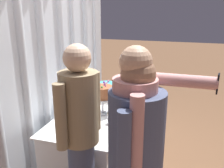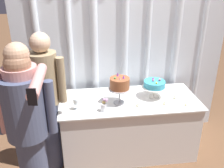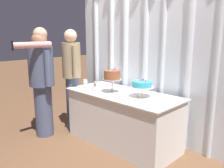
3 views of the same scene
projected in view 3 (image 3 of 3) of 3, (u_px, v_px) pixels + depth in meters
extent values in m
plane|color=brown|center=(117.00, 145.00, 3.32)|extent=(24.00, 24.00, 0.00)
cube|color=silver|center=(146.00, 44.00, 3.45)|extent=(2.73, 0.04, 2.82)
cylinder|color=silver|center=(97.00, 42.00, 4.16)|extent=(0.08, 0.08, 2.82)
cylinder|color=silver|center=(112.00, 43.00, 3.89)|extent=(0.08, 0.08, 2.82)
cylinder|color=silver|center=(126.00, 43.00, 3.68)|extent=(0.10, 0.10, 2.82)
cylinder|color=silver|center=(146.00, 44.00, 3.42)|extent=(0.09, 0.09, 2.82)
cylinder|color=silver|center=(164.00, 44.00, 3.21)|extent=(0.06, 0.06, 2.82)
cylinder|color=silver|center=(190.00, 45.00, 2.94)|extent=(0.09, 0.09, 2.82)
cylinder|color=silver|center=(218.00, 46.00, 2.70)|extent=(0.06, 0.06, 2.82)
cube|color=white|center=(122.00, 119.00, 3.32)|extent=(1.60, 0.69, 0.73)
cube|color=white|center=(123.00, 94.00, 3.24)|extent=(1.65, 0.74, 0.01)
cylinder|color=#B2B2B7|center=(112.00, 92.00, 3.27)|extent=(0.14, 0.14, 0.01)
cylinder|color=#B2B2B7|center=(112.00, 86.00, 3.25)|extent=(0.02, 0.02, 0.17)
cylinder|color=#B2B2B7|center=(112.00, 79.00, 3.24)|extent=(0.26, 0.26, 0.01)
cylinder|color=#995633|center=(112.00, 75.00, 3.22)|extent=(0.22, 0.22, 0.12)
cone|color=purple|center=(114.00, 69.00, 3.17)|extent=(0.03, 0.03, 0.04)
cone|color=purple|center=(115.00, 68.00, 3.26)|extent=(0.03, 0.03, 0.04)
sphere|color=green|center=(109.00, 69.00, 3.24)|extent=(0.02, 0.02, 0.02)
cone|color=pink|center=(110.00, 69.00, 3.18)|extent=(0.02, 0.02, 0.03)
cylinder|color=silver|center=(142.00, 96.00, 3.04)|extent=(0.12, 0.12, 0.01)
cylinder|color=silver|center=(142.00, 92.00, 3.03)|extent=(0.02, 0.02, 0.12)
cylinder|color=silver|center=(142.00, 87.00, 3.02)|extent=(0.30, 0.30, 0.01)
cylinder|color=#3DB2D1|center=(142.00, 84.00, 3.01)|extent=(0.26, 0.26, 0.07)
sphere|color=pink|center=(146.00, 81.00, 2.96)|extent=(0.03, 0.03, 0.03)
sphere|color=purple|center=(143.00, 80.00, 3.03)|extent=(0.03, 0.03, 0.03)
sphere|color=pink|center=(140.00, 80.00, 3.01)|extent=(0.03, 0.03, 0.03)
sphere|color=yellow|center=(138.00, 81.00, 2.94)|extent=(0.02, 0.02, 0.02)
cylinder|color=silver|center=(85.00, 88.00, 3.55)|extent=(0.06, 0.06, 0.00)
cylinder|color=silver|center=(85.00, 85.00, 3.55)|extent=(0.01, 0.01, 0.07)
cylinder|color=silver|center=(85.00, 81.00, 3.53)|extent=(0.07, 0.07, 0.06)
cylinder|color=silver|center=(94.00, 89.00, 3.30)|extent=(0.07, 0.07, 0.09)
sphere|color=#CC9EC6|center=(95.00, 83.00, 3.25)|extent=(0.04, 0.04, 0.04)
sphere|color=#E5C666|center=(95.00, 85.00, 3.29)|extent=(0.04, 0.04, 0.04)
sphere|color=#CC9EC6|center=(95.00, 83.00, 3.28)|extent=(0.03, 0.03, 0.03)
cylinder|color=beige|center=(118.00, 96.00, 3.07)|extent=(0.05, 0.05, 0.02)
sphere|color=#F9CC4C|center=(118.00, 94.00, 3.06)|extent=(0.01, 0.01, 0.01)
cylinder|color=beige|center=(136.00, 100.00, 2.85)|extent=(0.04, 0.04, 0.02)
sphere|color=#F9CC4C|center=(136.00, 98.00, 2.85)|extent=(0.01, 0.01, 0.01)
cylinder|color=beige|center=(153.00, 101.00, 2.82)|extent=(0.04, 0.04, 0.02)
sphere|color=#F9CC4C|center=(153.00, 99.00, 2.82)|extent=(0.01, 0.01, 0.01)
cylinder|color=beige|center=(149.00, 105.00, 2.65)|extent=(0.04, 0.04, 0.02)
sphere|color=#F9CC4C|center=(149.00, 104.00, 2.65)|extent=(0.01, 0.01, 0.01)
cylinder|color=#4C5675|center=(73.00, 103.00, 3.82)|extent=(0.26, 0.26, 0.88)
cylinder|color=#9E8966|center=(71.00, 60.00, 3.67)|extent=(0.36, 0.36, 0.55)
sphere|color=beige|center=(70.00, 36.00, 3.59)|extent=(0.20, 0.20, 0.20)
cylinder|color=#9E8966|center=(68.00, 59.00, 3.83)|extent=(0.08, 0.08, 0.48)
cylinder|color=#9E8966|center=(75.00, 62.00, 3.51)|extent=(0.08, 0.08, 0.48)
cylinder|color=#4C5675|center=(44.00, 110.00, 3.59)|extent=(0.29, 0.29, 0.79)
cylinder|color=#4C5675|center=(41.00, 67.00, 3.45)|extent=(0.41, 0.41, 0.57)
sphere|color=#A37556|center=(39.00, 39.00, 3.37)|extent=(0.22, 0.22, 0.22)
cube|color=maroon|center=(30.00, 66.00, 3.33)|extent=(0.04, 0.01, 0.37)
cylinder|color=#4C5675|center=(35.00, 65.00, 3.62)|extent=(0.08, 0.08, 0.50)
cylinder|color=#4C5675|center=(47.00, 69.00, 3.28)|extent=(0.08, 0.08, 0.50)
cylinder|color=#282D38|center=(45.00, 109.00, 3.60)|extent=(0.25, 0.25, 0.83)
cylinder|color=#D6938E|center=(42.00, 62.00, 3.45)|extent=(0.35, 0.35, 0.61)
sphere|color=tan|center=(40.00, 34.00, 3.36)|extent=(0.20, 0.20, 0.20)
cylinder|color=#D6938E|center=(33.00, 62.00, 3.53)|extent=(0.08, 0.08, 0.54)
cylinder|color=#D6938E|center=(32.00, 45.00, 3.12)|extent=(0.08, 0.54, 0.08)
cube|color=black|center=(12.00, 46.00, 2.93)|extent=(0.06, 0.02, 0.12)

